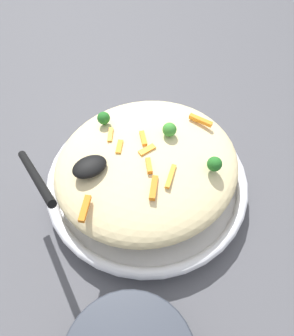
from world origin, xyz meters
name	(u,v)px	position (x,y,z in m)	size (l,w,h in m)	color
ground_plane	(147,190)	(0.00, 0.00, 0.00)	(2.40, 2.40, 0.00)	#4C4C51
serving_bowl	(147,183)	(0.00, 0.00, 0.02)	(0.36, 0.36, 0.04)	silver
pasta_mound	(147,166)	(0.00, 0.00, 0.08)	(0.32, 0.30, 0.08)	beige
carrot_piece_0	(201,120)	(-0.12, -0.01, 0.12)	(0.04, 0.01, 0.01)	orange
carrot_piece_1	(119,147)	(0.03, -0.03, 0.12)	(0.03, 0.01, 0.01)	orange
carrot_piece_2	(91,167)	(0.09, -0.02, 0.12)	(0.03, 0.01, 0.01)	orange
carrot_piece_3	(154,188)	(0.03, 0.07, 0.12)	(0.04, 0.01, 0.01)	orange
carrot_piece_4	(171,176)	(-0.01, 0.06, 0.12)	(0.04, 0.01, 0.01)	orange
carrot_piece_5	(143,138)	(-0.01, -0.02, 0.13)	(0.03, 0.01, 0.01)	orange
carrot_piece_6	(85,209)	(0.13, 0.04, 0.12)	(0.04, 0.01, 0.01)	orange
carrot_piece_7	(149,166)	(0.01, 0.03, 0.13)	(0.03, 0.01, 0.01)	orange
carrot_piece_8	(110,135)	(0.03, -0.06, 0.12)	(0.03, 0.01, 0.01)	orange
carrot_piece_9	(148,151)	(0.00, 0.00, 0.12)	(0.03, 0.01, 0.01)	orange
broccoli_floret_0	(104,118)	(0.03, -0.09, 0.13)	(0.02, 0.02, 0.02)	#205B1C
broccoli_floret_1	(169,130)	(-0.05, -0.01, 0.13)	(0.02, 0.02, 0.03)	#377928
broccoli_floret_2	(214,164)	(-0.07, 0.08, 0.13)	(0.02, 0.02, 0.03)	#205B1C
serving_spoon	(70,170)	(0.13, -0.01, 0.14)	(0.12, 0.16, 0.09)	black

